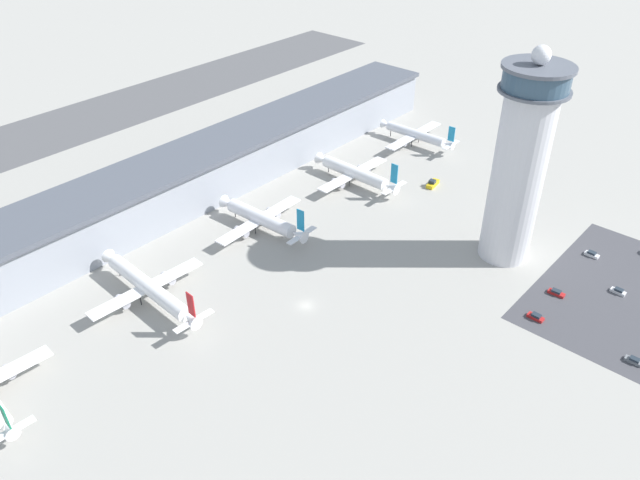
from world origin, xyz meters
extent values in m
plane|color=#9E9B93|center=(0.00, 0.00, 0.00)|extent=(1000.00, 1000.00, 0.00)
cube|color=#9399A3|center=(0.00, 70.00, 8.17)|extent=(278.07, 22.00, 16.35)
cube|color=#4C515B|center=(0.00, 70.00, 17.15)|extent=(278.07, 25.00, 1.60)
cube|color=#515154|center=(0.00, 163.35, 0.00)|extent=(417.10, 44.00, 0.01)
cylinder|color=silver|center=(59.03, -28.78, 26.20)|extent=(14.92, 14.92, 52.40)
cylinder|color=#565B66|center=(59.03, -28.78, 52.80)|extent=(19.35, 19.35, 0.80)
cylinder|color=#334C60|center=(59.03, -28.78, 55.92)|extent=(17.80, 17.80, 5.44)
cylinder|color=#565B66|center=(59.03, -28.78, 59.14)|extent=(19.35, 19.35, 1.00)
sphere|color=white|center=(59.03, -28.78, 62.19)|extent=(5.09, 5.09, 5.09)
cube|color=#424247|center=(63.16, -63.01, 0.00)|extent=(64.00, 40.00, 0.01)
cone|color=white|center=(-75.70, 16.13, 4.57)|extent=(3.55, 4.58, 3.30)
cylinder|color=#A8A8B2|center=(-67.38, 34.32, 2.82)|extent=(2.25, 4.14, 2.01)
cube|color=#14704C|center=(-75.75, 15.26, 9.33)|extent=(0.47, 2.81, 5.86)
cube|color=white|center=(-75.77, 14.86, 4.94)|extent=(10.35, 2.61, 0.24)
cylinder|color=white|center=(-27.00, 34.65, 4.73)|extent=(5.91, 34.79, 4.27)
cone|color=white|center=(-26.09, 53.86, 4.73)|extent=(4.45, 4.04, 4.27)
cone|color=white|center=(-27.94, 14.79, 4.73)|extent=(4.09, 5.31, 3.85)
cube|color=white|center=(-26.96, 35.34, 3.98)|extent=(35.51, 6.07, 0.44)
cylinder|color=#A8A8B2|center=(-34.33, 36.69, 2.69)|extent=(2.57, 4.81, 2.35)
cylinder|color=#A8A8B2|center=(-19.50, 35.99, 2.69)|extent=(2.57, 4.81, 2.35)
cube|color=red|center=(-27.98, 13.77, 10.29)|extent=(0.43, 2.81, 6.84)
cube|color=white|center=(-28.00, 13.37, 5.16)|extent=(12.05, 2.56, 0.24)
cylinder|color=black|center=(-26.23, 50.74, 1.30)|extent=(0.28, 0.28, 2.60)
cylinder|color=black|center=(-24.01, 34.40, 1.30)|extent=(0.28, 0.28, 2.60)
cylinder|color=black|center=(-29.99, 34.68, 1.30)|extent=(0.28, 0.28, 2.60)
cylinder|color=white|center=(19.37, 37.70, 4.35)|extent=(5.67, 26.91, 4.48)
cone|color=white|center=(18.69, 53.07, 4.35)|extent=(4.66, 4.23, 4.48)
cone|color=white|center=(20.09, 21.66, 4.35)|extent=(4.27, 5.55, 4.03)
cube|color=white|center=(19.35, 38.23, 3.56)|extent=(36.37, 6.01, 0.44)
cylinder|color=#A8A8B2|center=(11.71, 38.89, 2.21)|extent=(2.68, 5.04, 2.47)
cylinder|color=#A8A8B2|center=(26.90, 39.57, 2.21)|extent=(2.68, 5.04, 2.47)
cube|color=#197FB2|center=(20.14, 20.58, 10.17)|extent=(0.42, 2.81, 7.17)
cube|color=white|center=(20.16, 20.18, 4.79)|extent=(12.63, 2.56, 0.24)
cylinder|color=black|center=(18.83, 49.86, 1.05)|extent=(0.28, 0.28, 2.10)
cylinder|color=black|center=(22.52, 37.57, 1.05)|extent=(0.28, 0.28, 2.10)
cylinder|color=black|center=(16.25, 37.29, 1.05)|extent=(0.28, 0.28, 2.10)
cylinder|color=white|center=(64.52, 34.76, 4.36)|extent=(5.09, 28.26, 4.49)
cone|color=white|center=(64.86, 50.86, 4.36)|extent=(4.57, 4.13, 4.49)
cone|color=white|center=(64.16, 17.99, 4.36)|extent=(4.15, 5.47, 4.04)
cube|color=white|center=(64.53, 35.32, 3.58)|extent=(34.97, 5.14, 0.44)
cylinder|color=#A8A8B2|center=(57.23, 36.48, 2.22)|extent=(2.57, 4.99, 2.47)
cylinder|color=#A8A8B2|center=(71.88, 36.17, 2.22)|extent=(2.57, 4.99, 2.47)
cube|color=#197FB2|center=(64.14, 16.91, 10.19)|extent=(0.36, 2.81, 7.18)
cube|color=white|center=(64.13, 16.51, 4.81)|extent=(12.60, 2.27, 0.24)
cylinder|color=black|center=(64.80, 47.64, 1.06)|extent=(0.28, 0.28, 2.12)
cylinder|color=black|center=(67.66, 34.46, 1.06)|extent=(0.28, 0.28, 2.12)
cylinder|color=black|center=(61.38, 34.59, 1.06)|extent=(0.28, 0.28, 2.12)
cylinder|color=silver|center=(107.67, 37.08, 4.57)|extent=(3.99, 26.90, 3.75)
cone|color=silver|center=(107.54, 52.20, 4.57)|extent=(3.78, 3.41, 3.75)
cone|color=silver|center=(107.82, 21.40, 4.57)|extent=(3.41, 4.53, 3.37)
cube|color=silver|center=(107.67, 37.62, 3.92)|extent=(35.03, 4.72, 0.44)
cylinder|color=#A8A8B2|center=(100.31, 38.55, 2.78)|extent=(2.10, 4.14, 2.06)
cylinder|color=#A8A8B2|center=(115.01, 38.69, 2.78)|extent=(2.10, 4.14, 2.06)
cube|color=#197FB2|center=(107.82, 20.50, 9.44)|extent=(0.33, 2.80, 5.99)
cube|color=silver|center=(107.83, 20.10, 4.95)|extent=(10.51, 2.10, 0.24)
cylinder|color=black|center=(107.56, 49.32, 1.35)|extent=(0.28, 0.28, 2.70)
cylinder|color=black|center=(110.30, 36.84, 1.35)|extent=(0.28, 0.28, 2.70)
cylinder|color=black|center=(105.05, 36.79, 1.35)|extent=(0.28, 0.28, 2.70)
cube|color=black|center=(82.09, 11.59, 0.06)|extent=(5.86, 3.25, 0.12)
cube|color=gold|center=(82.09, 11.59, 0.72)|extent=(6.92, 3.51, 1.45)
cube|color=#232D38|center=(81.43, 11.49, 2.04)|extent=(2.30, 2.52, 1.19)
cube|color=black|center=(76.33, -50.16, 0.06)|extent=(1.91, 3.68, 0.12)
cube|color=silver|center=(76.33, -50.16, 0.41)|extent=(2.01, 4.37, 0.81)
cube|color=#232D38|center=(76.33, -50.05, 1.15)|extent=(1.72, 2.42, 0.67)
cube|color=black|center=(37.09, -50.18, 0.06)|extent=(1.88, 3.76, 0.12)
cube|color=red|center=(37.09, -50.18, 0.42)|extent=(1.97, 4.46, 0.85)
cube|color=#232D38|center=(37.08, -50.29, 1.19)|extent=(1.70, 2.47, 0.69)
cube|color=black|center=(63.15, -62.89, 0.06)|extent=(1.79, 3.54, 0.12)
cube|color=silver|center=(63.15, -62.89, 0.40)|extent=(1.88, 4.21, 0.81)
cube|color=#232D38|center=(63.15, -63.00, 1.14)|extent=(1.61, 2.34, 0.66)
cube|color=black|center=(37.71, -75.80, 0.06)|extent=(1.72, 3.56, 0.12)
cube|color=slate|center=(37.71, -75.80, 0.39)|extent=(1.80, 4.23, 0.78)
cube|color=#232D38|center=(37.72, -75.90, 1.09)|extent=(1.56, 2.33, 0.64)
cube|color=black|center=(50.81, -49.98, 0.06)|extent=(1.89, 3.97, 0.12)
cube|color=red|center=(50.81, -49.98, 0.40)|extent=(1.99, 4.71, 0.80)
cube|color=#232D38|center=(50.80, -49.87, 1.13)|extent=(1.69, 2.62, 0.66)
camera|label=1|loc=(-97.79, -91.36, 111.26)|focal=35.00mm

